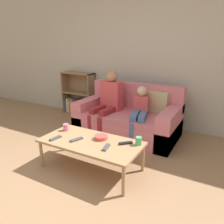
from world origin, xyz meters
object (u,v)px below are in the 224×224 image
Objects in this scene: person_child at (140,111)px; snack_bowl at (101,137)px; coffee_table at (91,143)px; tv_remote_0 at (126,143)px; cup_near at (139,141)px; person_adult at (109,98)px; bookshelf at (79,99)px; couch at (129,119)px; tv_remote_1 at (106,147)px; tv_remote_3 at (56,138)px; tv_remote_2 at (76,140)px; cup_far at (66,127)px.

person_child is 5.19× the size of snack_bowl.
snack_bowl is at bearing 56.21° from coffee_table.
cup_near is at bearing 66.90° from tv_remote_0.
person_adult is 1.36m from tv_remote_0.
person_child reaches higher than snack_bowl.
cup_near reaches higher than tv_remote_0.
coffee_table is at bearing -48.99° from bookshelf.
coffee_table is 7.42× the size of snack_bowl.
couch is at bearing 120.45° from cup_near.
cup_near is at bearing 30.24° from tv_remote_1.
tv_remote_2 is at bearing 27.75° from tv_remote_3.
tv_remote_0 is (0.84, -1.05, -0.24)m from person_adult.
tv_remote_2 is (-0.59, -0.21, 0.00)m from tv_remote_0.
tv_remote_3 reaches higher than coffee_table.
couch is 9.86× the size of tv_remote_2.
snack_bowl is at bearing -0.18° from cup_far.
tv_remote_1 is at bearing 15.62° from tv_remote_3.
couch reaches higher than tv_remote_3.
tv_remote_2 and tv_remote_3 have the same top height.
tv_remote_0 is 0.90× the size of snack_bowl.
tv_remote_1 is 0.27m from snack_bowl.
person_child is 1.03m from snack_bowl.
couch is 0.51m from person_adult.
cup_near is 1.04× the size of cup_far.
cup_near is (0.98, -0.99, -0.20)m from person_adult.
snack_bowl reaches higher than coffee_table.
tv_remote_0 is 0.26m from tv_remote_1.
couch is at bearing 93.39° from coffee_table.
tv_remote_2 is at bearing -142.54° from snack_bowl.
couch is 9.94× the size of tv_remote_3.
snack_bowl is (0.15, -1.17, 0.13)m from couch.
bookshelf reaches higher than tv_remote_1.
tv_remote_1 is (0.07, -1.20, -0.11)m from person_child.
tv_remote_2 is (-0.73, -0.27, -0.04)m from cup_near.
bookshelf is 9.70× the size of cup_near.
bookshelf reaches higher than tv_remote_0.
person_adult is 1.45m from tv_remote_1.
cup_far is (-1.06, -0.08, -0.00)m from cup_near.
person_adult is 1.25× the size of person_child.
tv_remote_1 is 1.01× the size of tv_remote_3.
coffee_table is 8.26× the size of tv_remote_0.
person_adult is 1.41m from cup_near.
tv_remote_2 is (0.33, -0.19, -0.04)m from cup_far.
person_adult is at bearing 173.45° from tv_remote_0.
bookshelf is at bearing -175.23° from tv_remote_0.
person_child is 1.01m from cup_near.
tv_remote_1 is at bearing -56.25° from person_adult.
tv_remote_1 is (-0.15, -0.21, 0.00)m from tv_remote_0.
person_child is 9.48× the size of cup_far.
coffee_table is 1.14× the size of person_adult.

